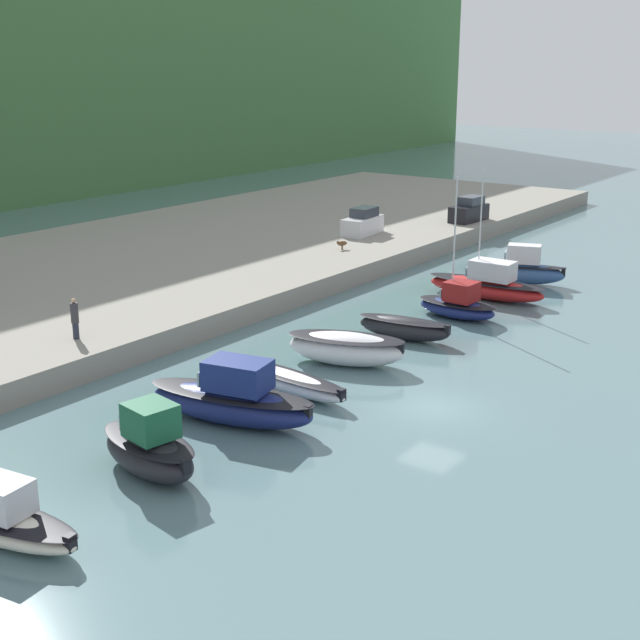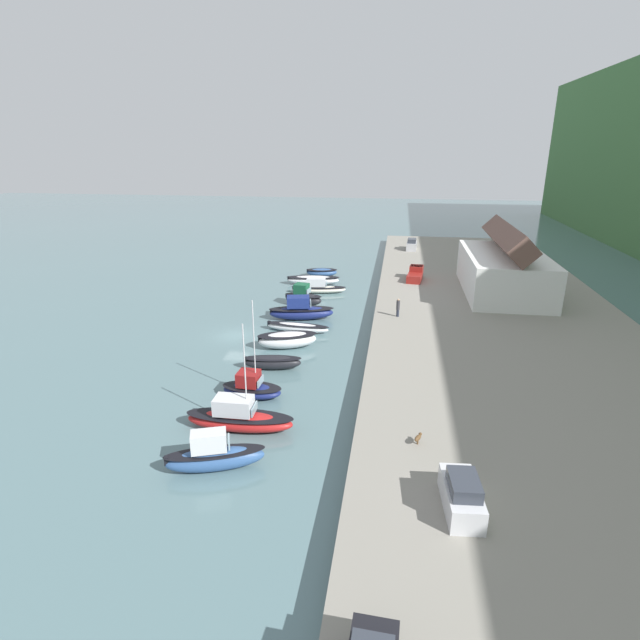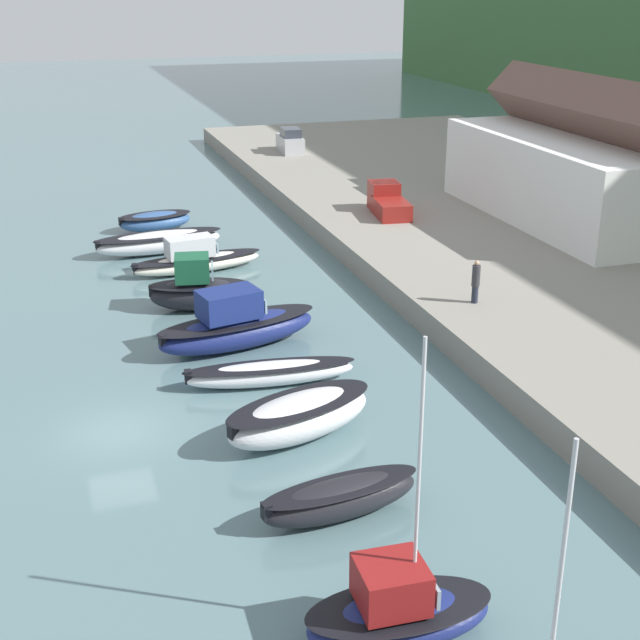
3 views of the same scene
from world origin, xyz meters
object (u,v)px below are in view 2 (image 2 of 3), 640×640
object	(u,v)px
pickup_truck_0	(415,274)
moored_boat_7	(272,362)
moored_boat_9	(239,418)
moored_boat_8	(251,388)
parked_car_1	(412,245)
person_on_quay	(398,307)
moored_boat_1	(313,280)
dog_on_quay	(418,438)
moored_boat_2	(318,288)
moored_boat_10	(214,456)
moored_boat_5	(297,327)
moored_boat_4	(301,311)
parked_car_0	(462,495)
moored_boat_6	(287,340)
moored_boat_3	(303,297)
moored_boat_0	(322,272)

from	to	relation	value
pickup_truck_0	moored_boat_7	bearing A→B (deg)	-106.55
moored_boat_9	pickup_truck_0	bearing A→B (deg)	160.77
moored_boat_7	moored_boat_8	size ratio (longest dim) A/B	0.66
parked_car_1	person_on_quay	bearing A→B (deg)	-89.34
moored_boat_1	dog_on_quay	distance (m)	45.98
person_on_quay	parked_car_1	bearing A→B (deg)	176.82
moored_boat_1	person_on_quay	distance (m)	21.73
moored_boat_2	moored_boat_10	world-z (taller)	moored_boat_10
moored_boat_5	moored_boat_9	world-z (taller)	moored_boat_9
moored_boat_7	parked_car_1	world-z (taller)	parked_car_1
moored_boat_10	pickup_truck_0	bearing A→B (deg)	143.75
moored_boat_4	moored_boat_5	distance (m)	4.39
moored_boat_4	parked_car_0	size ratio (longest dim) A/B	1.89
moored_boat_4	moored_boat_10	xyz separation A→B (m)	(30.33, 0.18, -0.03)
parked_car_1	moored_boat_5	bearing A→B (deg)	-103.26
moored_boat_2	dog_on_quay	world-z (taller)	moored_boat_2
moored_boat_2	parked_car_1	xyz separation A→B (m)	(-27.42, 13.62, 1.51)
moored_boat_9	pickup_truck_0	xyz separation A→B (m)	(-41.70, 13.78, 1.22)
moored_boat_7	person_on_quay	world-z (taller)	person_on_quay
moored_boat_4	moored_boat_5	xyz separation A→B (m)	(4.34, 0.43, -0.53)
moored_boat_6	moored_boat_7	bearing A→B (deg)	-20.79
moored_boat_8	parked_car_1	distance (m)	61.23
moored_boat_7	moored_boat_2	bearing A→B (deg)	172.02
moored_boat_2	parked_car_1	distance (m)	30.65
moored_boat_6	moored_boat_8	size ratio (longest dim) A/B	0.78
moored_boat_2	dog_on_quay	xyz separation A→B (m)	(39.24, 12.95, 1.05)
moored_boat_2	moored_boat_4	bearing A→B (deg)	-8.87
parked_car_1	dog_on_quay	distance (m)	66.66
moored_boat_3	moored_boat_7	size ratio (longest dim) A/B	0.95
moored_boat_2	person_on_quay	distance (m)	17.37
moored_boat_2	parked_car_1	size ratio (longest dim) A/B	1.87
moored_boat_1	moored_boat_3	bearing A→B (deg)	-3.95
moored_boat_5	moored_boat_10	size ratio (longest dim) A/B	1.12
moored_boat_6	moored_boat_7	xyz separation A→B (m)	(5.42, -0.24, -0.20)
parked_car_1	moored_boat_6	bearing A→B (deg)	-101.75
moored_boat_0	pickup_truck_0	size ratio (longest dim) A/B	1.07
moored_boat_2	moored_boat_5	xyz separation A→B (m)	(16.20, 0.21, -0.21)
moored_boat_8	moored_boat_10	distance (m)	10.07
parked_car_0	person_on_quay	xyz separation A→B (m)	(-32.26, -3.67, 0.18)
moored_boat_5	person_on_quay	size ratio (longest dim) A/B	3.51
moored_boat_4	parked_car_0	distance (m)	36.76
moored_boat_7	pickup_truck_0	world-z (taller)	pickup_truck_0
moored_boat_3	pickup_truck_0	world-z (taller)	pickup_truck_0
moored_boat_8	dog_on_quay	xyz separation A→B (m)	(7.10, 13.46, 0.98)
moored_boat_4	person_on_quay	bearing A→B (deg)	72.27
moored_boat_4	moored_boat_6	world-z (taller)	moored_boat_4
moored_boat_1	moored_boat_8	xyz separation A→B (m)	(36.53, 0.99, 0.11)
moored_boat_0	moored_boat_8	distance (m)	41.92
moored_boat_10	moored_boat_5	bearing A→B (deg)	159.70
moored_boat_7	dog_on_quay	distance (m)	18.33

